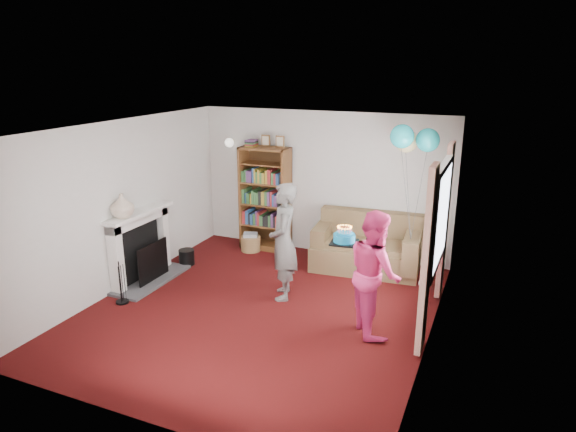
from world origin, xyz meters
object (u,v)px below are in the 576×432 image
at_px(person_magenta, 375,272).
at_px(person_striped, 283,242).
at_px(bookcase, 266,199).
at_px(sofa, 367,248).
at_px(birthday_cake, 344,238).

bearing_deg(person_magenta, person_striped, 39.75).
relative_size(bookcase, person_magenta, 1.31).
bearing_deg(person_striped, bookcase, -170.10).
bearing_deg(sofa, birthday_cake, -90.24).
xyz_separation_m(sofa, person_magenta, (0.60, -2.01, 0.45)).
distance_m(person_striped, person_magenta, 1.50).
xyz_separation_m(bookcase, person_striped, (1.12, -1.78, -0.07)).
distance_m(bookcase, person_striped, 2.11).
bearing_deg(bookcase, person_striped, -57.78).
xyz_separation_m(bookcase, sofa, (1.95, -0.23, -0.57)).
relative_size(person_striped, person_magenta, 1.07).
bearing_deg(bookcase, person_magenta, -41.23).
height_order(bookcase, person_striped, bookcase).
bearing_deg(birthday_cake, sofa, 95.03).
distance_m(bookcase, person_magenta, 3.40).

